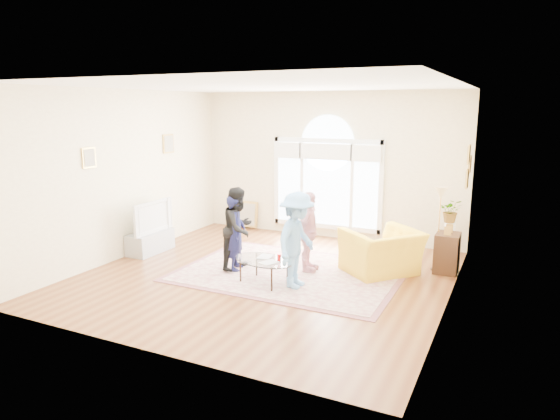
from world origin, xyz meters
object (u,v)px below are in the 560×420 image
at_px(coffee_table, 264,261).
at_px(armchair, 382,252).
at_px(area_rug, 290,272).
at_px(tv_console, 150,242).
at_px(television, 149,216).

bearing_deg(coffee_table, armchair, 54.84).
relative_size(area_rug, armchair, 3.00).
height_order(area_rug, armchair, armchair).
height_order(tv_console, armchair, armchair).
height_order(coffee_table, armchair, armchair).
bearing_deg(armchair, television, -40.99).
relative_size(tv_console, armchair, 0.83).
relative_size(television, coffee_table, 0.90).
distance_m(tv_console, coffee_table, 2.98).
relative_size(tv_console, coffee_table, 0.82).
bearing_deg(tv_console, armchair, 8.99).
distance_m(area_rug, armchair, 1.64).
distance_m(area_rug, tv_console, 3.07).
relative_size(television, armchair, 0.91).
bearing_deg(tv_console, area_rug, 0.98).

